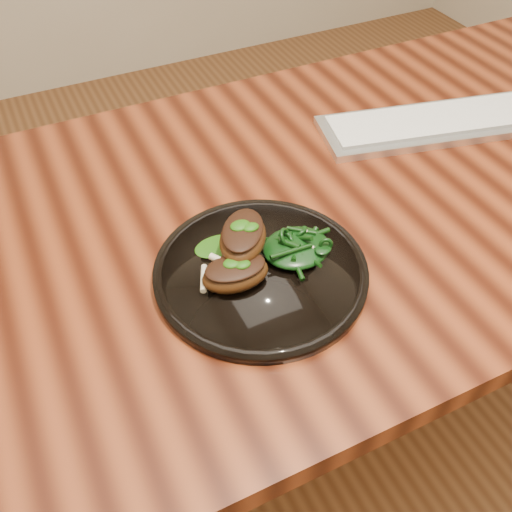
{
  "coord_description": "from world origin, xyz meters",
  "views": [
    {
      "loc": [
        -0.41,
        -0.62,
        1.34
      ],
      "look_at": [
        -0.17,
        -0.12,
        0.78
      ],
      "focal_mm": 40.0,
      "sensor_mm": 36.0,
      "label": 1
    }
  ],
  "objects_px": {
    "plate": "(261,272)",
    "lamb_chop_front": "(235,273)",
    "greens_heap": "(297,244)",
    "keyboard": "(439,123)",
    "desk": "(314,230)"
  },
  "relations": [
    {
      "from": "plate",
      "to": "lamb_chop_front",
      "type": "relative_size",
      "value": 3.0
    },
    {
      "from": "lamb_chop_front",
      "to": "keyboard",
      "type": "relative_size",
      "value": 0.21
    },
    {
      "from": "plate",
      "to": "greens_heap",
      "type": "xyz_separation_m",
      "value": [
        0.06,
        0.01,
        0.02
      ]
    },
    {
      "from": "plate",
      "to": "desk",
      "type": "bearing_deg",
      "value": 37.63
    },
    {
      "from": "plate",
      "to": "lamb_chop_front",
      "type": "distance_m",
      "value": 0.05
    },
    {
      "from": "desk",
      "to": "plate",
      "type": "relative_size",
      "value": 5.33
    },
    {
      "from": "lamb_chop_front",
      "to": "plate",
      "type": "bearing_deg",
      "value": 13.56
    },
    {
      "from": "greens_heap",
      "to": "desk",
      "type": "bearing_deg",
      "value": 48.89
    },
    {
      "from": "lamb_chop_front",
      "to": "keyboard",
      "type": "bearing_deg",
      "value": 22.4
    },
    {
      "from": "plate",
      "to": "lamb_chop_front",
      "type": "height_order",
      "value": "lamb_chop_front"
    },
    {
      "from": "lamb_chop_front",
      "to": "keyboard",
      "type": "height_order",
      "value": "lamb_chop_front"
    },
    {
      "from": "greens_heap",
      "to": "keyboard",
      "type": "bearing_deg",
      "value": 25.48
    },
    {
      "from": "plate",
      "to": "lamb_chop_front",
      "type": "bearing_deg",
      "value": -166.44
    },
    {
      "from": "desk",
      "to": "greens_heap",
      "type": "distance_m",
      "value": 0.2
    },
    {
      "from": "desk",
      "to": "lamb_chop_front",
      "type": "bearing_deg",
      "value": -146.54
    }
  ]
}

